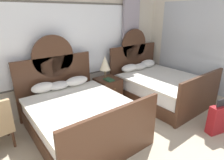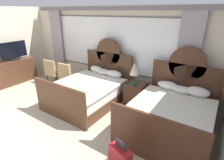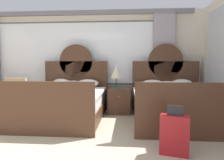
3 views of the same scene
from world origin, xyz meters
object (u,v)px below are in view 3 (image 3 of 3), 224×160
object	(u,v)px
nightstand_between_beds	(119,100)
table_lamp_on_nightstand	(116,72)
bed_near_window	(66,103)
armchair_by_window_left	(19,95)
bed_near_mirror	(173,104)
book_on_nightstand	(117,88)
suitcase_on_floor	(175,135)

from	to	relation	value
nightstand_between_beds	table_lamp_on_nightstand	distance (m)	0.73
bed_near_window	armchair_by_window_left	xyz separation A→B (m)	(-1.33, 0.40, 0.10)
bed_near_mirror	book_on_nightstand	world-z (taller)	bed_near_mirror
bed_near_window	book_on_nightstand	bearing A→B (deg)	25.84
bed_near_mirror	bed_near_window	bearing A→B (deg)	-179.92
nightstand_between_beds	table_lamp_on_nightstand	xyz separation A→B (m)	(-0.08, -0.00, 0.73)
armchair_by_window_left	suitcase_on_floor	world-z (taller)	armchair_by_window_left
nightstand_between_beds	table_lamp_on_nightstand	world-z (taller)	table_lamp_on_nightstand
nightstand_between_beds	suitcase_on_floor	bearing A→B (deg)	-69.41
nightstand_between_beds	book_on_nightstand	xyz separation A→B (m)	(-0.05, -0.11, 0.34)
bed_near_window	suitcase_on_floor	xyz separation A→B (m)	(2.06, -1.66, -0.09)
bed_near_window	book_on_nightstand	size ratio (longest dim) A/B	8.30
nightstand_between_beds	book_on_nightstand	world-z (taller)	book_on_nightstand
armchair_by_window_left	suitcase_on_floor	size ratio (longest dim) A/B	1.29
table_lamp_on_nightstand	armchair_by_window_left	distance (m)	2.52
book_on_nightstand	bed_near_mirror	bearing A→B (deg)	-23.82
nightstand_between_beds	armchair_by_window_left	xyz separation A→B (m)	(-2.52, -0.26, 0.16)
bed_near_window	table_lamp_on_nightstand	bearing A→B (deg)	30.73
book_on_nightstand	suitcase_on_floor	distance (m)	2.43
bed_near_window	suitcase_on_floor	distance (m)	2.65
bed_near_mirror	book_on_nightstand	distance (m)	1.39
bed_near_window	book_on_nightstand	xyz separation A→B (m)	(1.14, 0.55, 0.28)
armchair_by_window_left	nightstand_between_beds	bearing A→B (deg)	5.89
bed_near_window	suitcase_on_floor	size ratio (longest dim) A/B	3.08
bed_near_window	suitcase_on_floor	world-z (taller)	bed_near_window
nightstand_between_beds	bed_near_window	bearing A→B (deg)	-150.90
table_lamp_on_nightstand	book_on_nightstand	bearing A→B (deg)	-73.97
book_on_nightstand	armchair_by_window_left	world-z (taller)	armchair_by_window_left
armchair_by_window_left	suitcase_on_floor	bearing A→B (deg)	-31.34
suitcase_on_floor	table_lamp_on_nightstand	bearing A→B (deg)	112.36
bed_near_window	nightstand_between_beds	bearing A→B (deg)	29.10
bed_near_window	armchair_by_window_left	size ratio (longest dim) A/B	2.38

